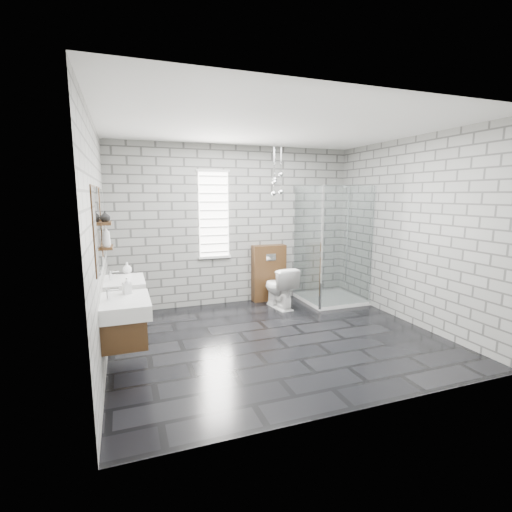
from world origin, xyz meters
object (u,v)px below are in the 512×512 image
shower_enclosure (330,275)px  toilet (279,287)px  cistern_panel (269,273)px  vanity_left (121,308)px  vanity_right (121,287)px

shower_enclosure → toilet: (-0.94, 0.04, -0.15)m
cistern_panel → shower_enclosure: size_ratio=0.49×
vanity_left → vanity_right: 0.92m
vanity_left → shower_enclosure: shower_enclosure is taller
vanity_left → toilet: 3.04m
vanity_right → shower_enclosure: (3.41, 0.75, -0.25)m
toilet → vanity_right: bearing=10.6°
cistern_panel → shower_enclosure: shower_enclosure is taller
vanity_left → toilet: bearing=34.8°
vanity_left → toilet: size_ratio=2.24×
toilet → cistern_panel: bearing=-97.3°
cistern_panel → shower_enclosure: (0.94, -0.52, 0.00)m
shower_enclosure → vanity_left: bearing=-153.8°
vanity_left → cistern_panel: vanity_left is taller
vanity_left → toilet: vanity_left is taller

